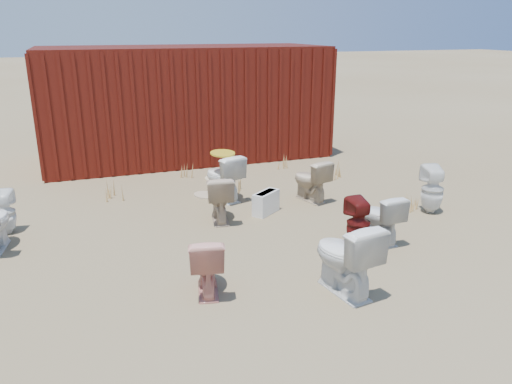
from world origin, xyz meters
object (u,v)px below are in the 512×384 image
object	(u,v)px
toilet_back_e	(432,190)
loose_tank	(266,203)
toilet_front_c	(345,257)
toilet_back_beige_left	(219,198)
toilet_back_beige_right	(311,180)
toilet_back_yellowlid	(223,177)
toilet_front_pink	(207,264)
toilet_back_a	(5,212)
toilet_front_maroon	(358,223)
toilet_front_e	(381,218)
shipping_container	(186,103)

from	to	relation	value
toilet_back_e	loose_tank	xyz separation A→B (m)	(-2.45, 0.84, -0.20)
toilet_front_c	toilet_back_beige_left	distance (m)	2.62
toilet_back_beige_right	toilet_back_yellowlid	xyz separation A→B (m)	(-1.36, 0.53, 0.04)
toilet_front_c	toilet_back_e	bearing A→B (deg)	-154.53
toilet_front_pink	toilet_front_c	size ratio (longest dim) A/B	0.80
toilet_back_e	loose_tank	distance (m)	2.60
toilet_front_c	toilet_back_a	size ratio (longest dim) A/B	1.34
toilet_front_pink	toilet_back_beige_right	distance (m)	3.38
toilet_front_pink	loose_tank	bearing A→B (deg)	-113.22
toilet_back_beige_right	loose_tank	world-z (taller)	toilet_back_beige_right
toilet_front_c	toilet_back_beige_left	bearing A→B (deg)	-83.73
toilet_front_maroon	toilet_back_e	xyz separation A→B (m)	(1.77, 0.77, 0.04)
toilet_front_e	toilet_back_e	xyz separation A→B (m)	(1.37, 0.69, 0.04)
toilet_back_a	loose_tank	size ratio (longest dim) A/B	1.25
shipping_container	loose_tank	size ratio (longest dim) A/B	12.00
toilet_back_yellowlid	toilet_back_e	world-z (taller)	toilet_back_yellowlid
toilet_front_maroon	loose_tank	world-z (taller)	toilet_front_maroon
toilet_front_e	toilet_back_yellowlid	bearing A→B (deg)	-60.21
shipping_container	toilet_back_a	world-z (taller)	shipping_container
shipping_container	toilet_back_yellowlid	size ratio (longest dim) A/B	7.55
toilet_front_pink	toilet_back_yellowlid	size ratio (longest dim) A/B	0.85
shipping_container	toilet_back_beige_left	xyz separation A→B (m)	(-0.41, -4.13, -0.84)
toilet_back_e	toilet_front_maroon	bearing A→B (deg)	35.37
toilet_front_maroon	toilet_back_e	world-z (taller)	toilet_back_e
toilet_back_a	toilet_back_beige_right	bearing A→B (deg)	-174.09
toilet_back_beige_left	toilet_back_e	world-z (taller)	toilet_back_e
toilet_front_pink	toilet_back_beige_right	bearing A→B (deg)	-122.72
shipping_container	toilet_back_e	xyz separation A→B (m)	(2.80, -4.92, -0.82)
toilet_front_pink	toilet_back_e	distance (m)	4.11
toilet_front_maroon	toilet_back_beige_left	distance (m)	2.13
toilet_front_e	loose_tank	distance (m)	1.88
toilet_back_beige_right	loose_tank	xyz separation A→B (m)	(-0.92, -0.33, -0.18)
toilet_front_maroon	toilet_back_yellowlid	size ratio (longest dim) A/B	0.86
toilet_back_beige_right	toilet_front_pink	bearing A→B (deg)	29.09
toilet_back_a	loose_tank	bearing A→B (deg)	-179.58
toilet_front_e	toilet_back_beige_left	world-z (taller)	toilet_back_beige_left
toilet_front_maroon	toilet_back_yellowlid	world-z (taller)	toilet_back_yellowlid
toilet_front_c	toilet_back_yellowlid	xyz separation A→B (m)	(-0.38, 3.43, -0.02)
toilet_front_maroon	toilet_front_e	distance (m)	0.40
shipping_container	toilet_back_a	bearing A→B (deg)	-133.26
shipping_container	toilet_back_a	xyz separation A→B (m)	(-3.38, -3.59, -0.89)
toilet_back_beige_left	toilet_back_e	distance (m)	3.31
toilet_front_maroon	toilet_back_a	world-z (taller)	toilet_front_maroon
toilet_front_maroon	toilet_back_beige_left	world-z (taller)	toilet_back_beige_left
toilet_back_yellowlid	shipping_container	bearing A→B (deg)	-109.28
toilet_back_e	toilet_back_beige_left	bearing A→B (deg)	-1.89
toilet_back_yellowlid	loose_tank	bearing A→B (deg)	99.87
shipping_container	toilet_front_c	world-z (taller)	shipping_container
toilet_front_pink	toilet_front_maroon	distance (m)	2.20
toilet_front_pink	toilet_back_yellowlid	bearing A→B (deg)	-97.13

